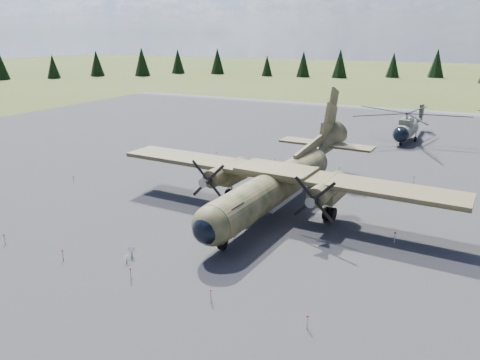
% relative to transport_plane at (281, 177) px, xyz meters
% --- Properties ---
extents(ground, '(500.00, 500.00, 0.00)m').
position_rel_transport_plane_xyz_m(ground, '(-5.92, -3.05, -2.99)').
color(ground, '#545C28').
rests_on(ground, ground).
extents(apron, '(120.00, 120.00, 0.04)m').
position_rel_transport_plane_xyz_m(apron, '(-5.92, 6.95, -2.99)').
color(apron, slate).
rests_on(apron, ground).
extents(transport_plane, '(31.58, 28.66, 10.41)m').
position_rel_transport_plane_xyz_m(transport_plane, '(0.00, 0.00, 0.00)').
color(transport_plane, '#394425').
rests_on(transport_plane, ground).
extents(helicopter_near, '(18.62, 21.07, 4.41)m').
position_rel_transport_plane_xyz_m(helicopter_near, '(6.41, 33.75, 0.14)').
color(helicopter_near, slate).
rests_on(helicopter_near, ground).
extents(info_placard_left, '(0.43, 0.28, 0.62)m').
position_rel_transport_plane_xyz_m(info_placard_left, '(-5.70, -14.85, -2.58)').
color(info_placard_left, gray).
rests_on(info_placard_left, ground).
extents(info_placard_right, '(0.54, 0.29, 0.81)m').
position_rel_transport_plane_xyz_m(info_placard_right, '(-5.95, -13.96, -2.45)').
color(info_placard_right, gray).
rests_on(info_placard_right, ground).
extents(barrier_fence, '(33.12, 29.62, 0.85)m').
position_rel_transport_plane_xyz_m(barrier_fence, '(-6.38, -3.12, -2.48)').
color(barrier_fence, silver).
rests_on(barrier_fence, ground).
extents(treeline, '(307.12, 309.23, 10.90)m').
position_rel_transport_plane_xyz_m(treeline, '(-9.25, -2.63, 1.81)').
color(treeline, black).
rests_on(treeline, ground).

